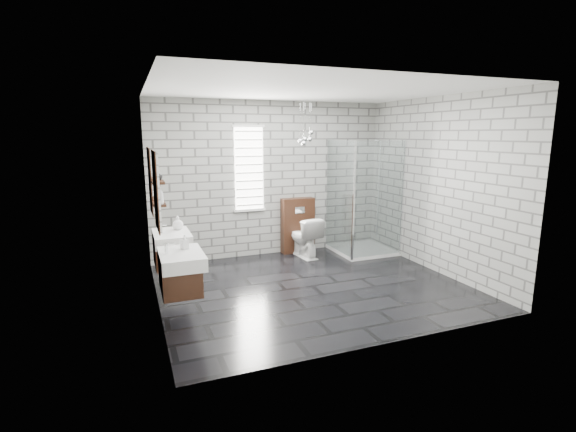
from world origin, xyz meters
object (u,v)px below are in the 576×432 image
vanity_right (169,240)px  cistern_panel (298,225)px  vanity_left (178,261)px  shower_enclosure (361,227)px  toilet (304,237)px

vanity_right → cistern_panel: size_ratio=1.57×
vanity_left → vanity_right: size_ratio=1.00×
shower_enclosure → toilet: shower_enclosure is taller
vanity_left → vanity_right: bearing=90.0°
vanity_left → toilet: 3.11m
shower_enclosure → cistern_panel: bearing=153.3°
cistern_panel → vanity_right: bearing=-152.2°
vanity_right → toilet: vanity_right is taller
vanity_left → cistern_panel: size_ratio=1.57×
shower_enclosure → toilet: (-1.03, 0.20, -0.15)m
vanity_right → vanity_left: bearing=-90.0°
vanity_right → toilet: (2.38, 0.94, -0.40)m
cistern_panel → toilet: size_ratio=1.40×
vanity_left → cistern_panel: 3.30m
vanity_left → toilet: (2.38, 1.96, -0.40)m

